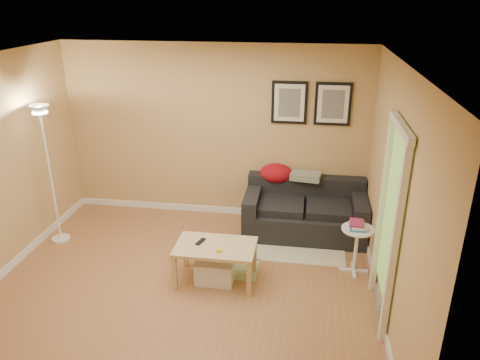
{
  "coord_description": "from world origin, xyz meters",
  "views": [
    {
      "loc": [
        1.35,
        -4.41,
        3.23
      ],
      "look_at": [
        0.55,
        0.85,
        1.05
      ],
      "focal_mm": 34.38,
      "sensor_mm": 36.0,
      "label": 1
    }
  ],
  "objects_px": {
    "coffee_table": "(216,263)",
    "floor_lamp": "(51,180)",
    "book_stack": "(357,225)",
    "sofa": "(305,209)",
    "storage_bin": "(215,271)",
    "side_table": "(356,250)"
  },
  "relations": [
    {
      "from": "book_stack",
      "to": "floor_lamp",
      "type": "xyz_separation_m",
      "value": [
        -4.01,
        0.18,
        0.27
      ]
    },
    {
      "from": "sofa",
      "to": "side_table",
      "type": "xyz_separation_m",
      "value": [
        0.64,
        -0.91,
        -0.07
      ]
    },
    {
      "from": "book_stack",
      "to": "floor_lamp",
      "type": "bearing_deg",
      "value": -163.07
    },
    {
      "from": "coffee_table",
      "to": "side_table",
      "type": "distance_m",
      "value": 1.72
    },
    {
      "from": "sofa",
      "to": "coffee_table",
      "type": "height_order",
      "value": "sofa"
    },
    {
      "from": "storage_bin",
      "to": "book_stack",
      "type": "height_order",
      "value": "book_stack"
    },
    {
      "from": "storage_bin",
      "to": "floor_lamp",
      "type": "distance_m",
      "value": 2.56
    },
    {
      "from": "coffee_table",
      "to": "floor_lamp",
      "type": "distance_m",
      "value": 2.53
    },
    {
      "from": "coffee_table",
      "to": "book_stack",
      "type": "xyz_separation_m",
      "value": [
        1.65,
        0.45,
        0.41
      ]
    },
    {
      "from": "side_table",
      "to": "book_stack",
      "type": "relative_size",
      "value": 2.43
    },
    {
      "from": "book_stack",
      "to": "sofa",
      "type": "bearing_deg",
      "value": 144.78
    },
    {
      "from": "sofa",
      "to": "book_stack",
      "type": "xyz_separation_m",
      "value": [
        0.63,
        -0.89,
        0.27
      ]
    },
    {
      "from": "sofa",
      "to": "storage_bin",
      "type": "relative_size",
      "value": 3.66
    },
    {
      "from": "book_stack",
      "to": "floor_lamp",
      "type": "relative_size",
      "value": 0.13
    },
    {
      "from": "side_table",
      "to": "floor_lamp",
      "type": "bearing_deg",
      "value": 177.21
    },
    {
      "from": "floor_lamp",
      "to": "book_stack",
      "type": "bearing_deg",
      "value": -2.54
    },
    {
      "from": "sofa",
      "to": "storage_bin",
      "type": "xyz_separation_m",
      "value": [
        -1.03,
        -1.37,
        -0.23
      ]
    },
    {
      "from": "coffee_table",
      "to": "side_table",
      "type": "bearing_deg",
      "value": 0.96
    },
    {
      "from": "side_table",
      "to": "book_stack",
      "type": "xyz_separation_m",
      "value": [
        -0.01,
        0.02,
        0.34
      ]
    },
    {
      "from": "sofa",
      "to": "coffee_table",
      "type": "xyz_separation_m",
      "value": [
        -1.02,
        -1.34,
        -0.14
      ]
    },
    {
      "from": "storage_bin",
      "to": "side_table",
      "type": "relative_size",
      "value": 0.77
    },
    {
      "from": "coffee_table",
      "to": "storage_bin",
      "type": "bearing_deg",
      "value": -111.81
    }
  ]
}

